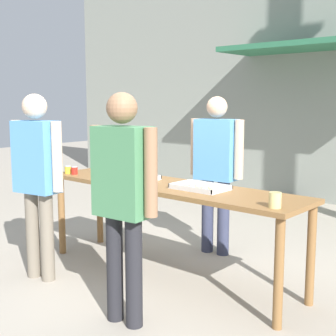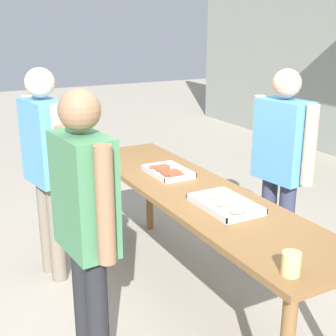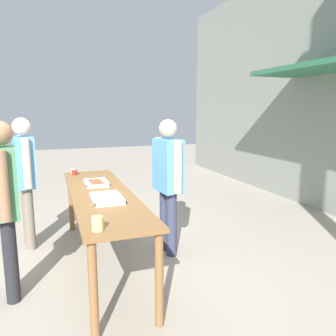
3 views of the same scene
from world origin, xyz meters
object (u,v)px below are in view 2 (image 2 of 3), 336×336
(condiment_jar_ketchup, at_px, (109,151))
(person_server_behind_table, at_px, (281,156))
(condiment_jar_mustard, at_px, (104,149))
(food_tray_sausages, at_px, (168,172))
(food_tray_buns, at_px, (226,205))
(person_customer_holding_hotdog, at_px, (46,157))
(person_customer_with_cup, at_px, (85,215))
(beer_cup, at_px, (291,264))

(condiment_jar_ketchup, distance_m, person_server_behind_table, 1.47)
(condiment_jar_mustard, xyz_separation_m, person_server_behind_table, (1.15, 1.03, 0.08))
(food_tray_sausages, bearing_deg, condiment_jar_ketchup, -163.24)
(person_server_behind_table, bearing_deg, food_tray_buns, -69.20)
(condiment_jar_ketchup, bearing_deg, person_customer_holding_hotdog, -65.93)
(food_tray_sausages, height_order, food_tray_buns, food_tray_buns)
(person_customer_holding_hotdog, height_order, person_customer_with_cup, same)
(food_tray_buns, height_order, condiment_jar_ketchup, condiment_jar_ketchup)
(food_tray_sausages, xyz_separation_m, person_customer_with_cup, (0.78, -0.92, 0.12))
(beer_cup, xyz_separation_m, person_customer_holding_hotdog, (-2.01, -0.62, 0.08))
(food_tray_sausages, bearing_deg, food_tray_buns, -0.33)
(person_customer_holding_hotdog, xyz_separation_m, person_customer_with_cup, (1.21, -0.09, -0.00))
(condiment_jar_ketchup, distance_m, beer_cup, 2.29)
(condiment_jar_ketchup, bearing_deg, beer_cup, 0.02)
(condiment_jar_ketchup, bearing_deg, food_tray_sausages, 16.76)
(food_tray_buns, xyz_separation_m, condiment_jar_ketchup, (-1.48, -0.21, 0.02))
(condiment_jar_ketchup, height_order, person_customer_holding_hotdog, person_customer_holding_hotdog)
(food_tray_buns, xyz_separation_m, beer_cup, (0.81, -0.21, 0.04))
(condiment_jar_mustard, xyz_separation_m, person_customer_with_cup, (1.58, -0.70, 0.10))
(beer_cup, bearing_deg, person_server_behind_table, 140.47)
(condiment_jar_mustard, relative_size, person_server_behind_table, 0.05)
(person_customer_with_cup, bearing_deg, beer_cup, -143.76)
(food_tray_sausages, height_order, person_customer_with_cup, person_customer_with_cup)
(food_tray_sausages, relative_size, person_customer_holding_hotdog, 0.24)
(person_server_behind_table, bearing_deg, person_customer_holding_hotdog, -121.98)
(beer_cup, xyz_separation_m, person_server_behind_table, (-1.23, 1.02, 0.07))
(beer_cup, bearing_deg, condiment_jar_ketchup, -179.98)
(food_tray_sausages, xyz_separation_m, condiment_jar_mustard, (-0.79, -0.22, 0.03))
(condiment_jar_mustard, bearing_deg, food_tray_buns, 7.87)
(food_tray_buns, xyz_separation_m, person_customer_with_cup, (0.01, -0.92, 0.12))
(food_tray_sausages, distance_m, person_server_behind_table, 0.89)
(person_server_behind_table, xyz_separation_m, person_customer_holding_hotdog, (-0.78, -1.64, 0.02))
(food_tray_buns, height_order, person_server_behind_table, person_server_behind_table)
(condiment_jar_mustard, relative_size, beer_cup, 0.73)
(person_server_behind_table, height_order, person_customer_holding_hotdog, person_customer_holding_hotdog)
(person_server_behind_table, distance_m, person_customer_with_cup, 1.78)
(food_tray_buns, height_order, person_customer_holding_hotdog, person_customer_holding_hotdog)
(condiment_jar_ketchup, xyz_separation_m, person_customer_holding_hotdog, (0.28, -0.62, 0.10))
(food_tray_sausages, relative_size, condiment_jar_ketchup, 4.78)
(condiment_jar_ketchup, bearing_deg, person_customer_with_cup, -25.63)
(person_customer_holding_hotdog, bearing_deg, food_tray_buns, -155.99)
(food_tray_buns, distance_m, person_customer_holding_hotdog, 1.46)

